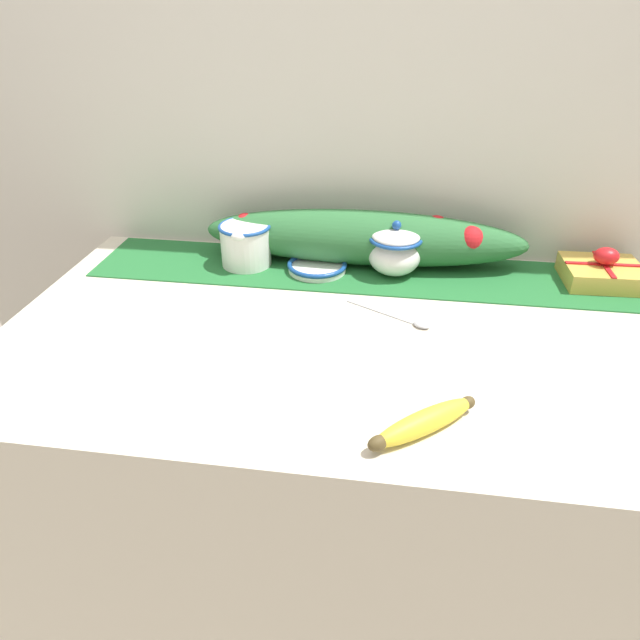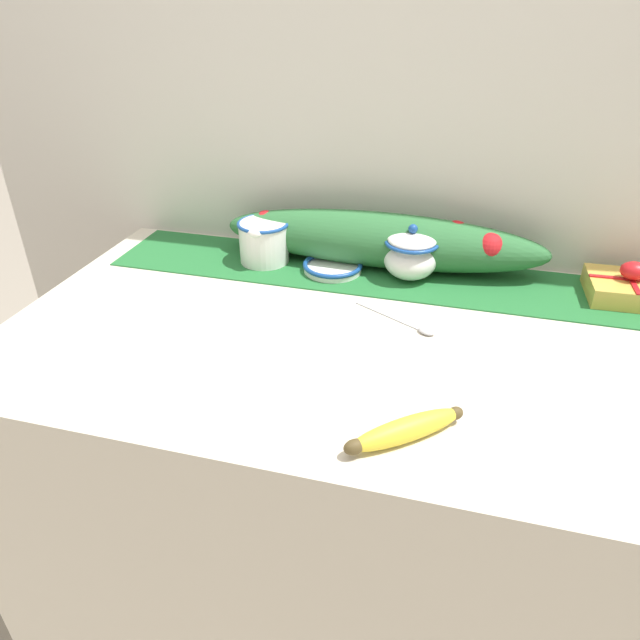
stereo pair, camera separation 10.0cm
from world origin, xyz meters
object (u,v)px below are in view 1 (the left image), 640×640
gift_box (602,272)px  sugar_bowl (395,250)px  small_dish (317,266)px  cream_pitcher (246,243)px  banana (424,422)px  spoon (413,322)px

gift_box → sugar_bowl: bearing=-177.4°
sugar_bowl → small_dish: 0.18m
small_dish → cream_pitcher: bearing=175.9°
sugar_bowl → small_dish: bearing=-176.3°
cream_pitcher → small_dish: size_ratio=1.02×
banana → spoon: banana is taller
small_dish → spoon: size_ratio=0.79×
cream_pitcher → sugar_bowl: bearing=-0.1°
spoon → banana: bearing=-58.6°
banana → gift_box: bearing=54.5°
cream_pitcher → gift_box: size_ratio=0.84×
cream_pitcher → sugar_bowl: 0.34m
cream_pitcher → banana: cream_pitcher is taller
sugar_bowl → banana: bearing=-83.3°
gift_box → banana: bearing=-125.5°
gift_box → spoon: bearing=-149.8°
cream_pitcher → banana: 0.65m
banana → spoon: bearing=92.9°
banana → spoon: (-0.02, 0.31, -0.01)m
sugar_bowl → cream_pitcher: bearing=179.9°
spoon → cream_pitcher: bearing=179.2°
banana → sugar_bowl: bearing=96.7°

